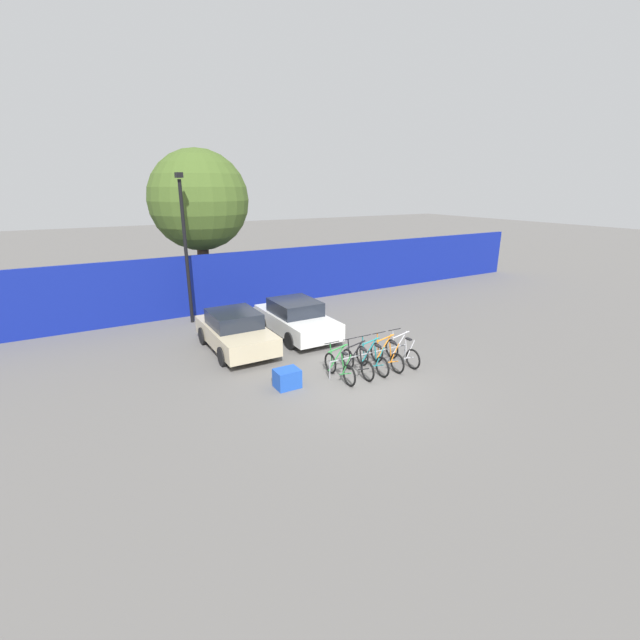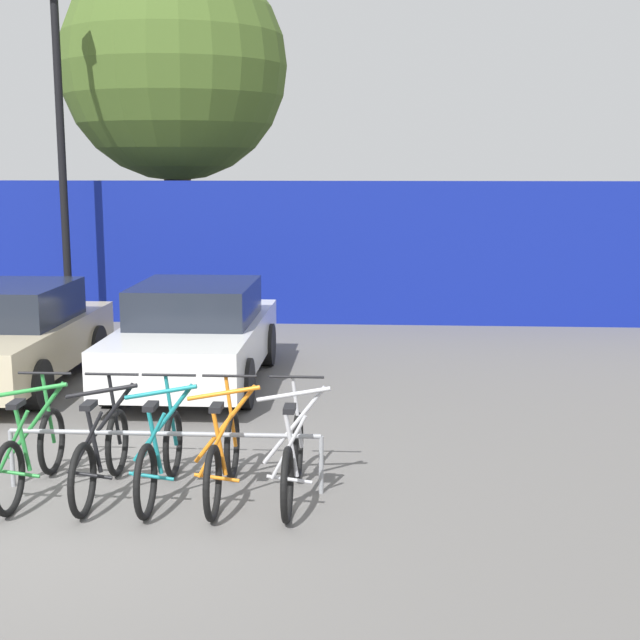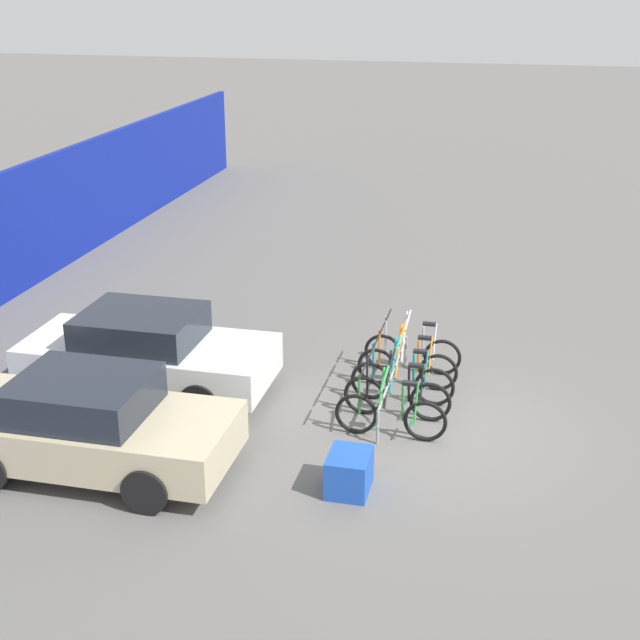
{
  "view_description": "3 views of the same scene",
  "coord_description": "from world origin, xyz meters",
  "views": [
    {
      "loc": [
        -6.86,
        -9.39,
        5.58
      ],
      "look_at": [
        -0.02,
        2.39,
        1.31
      ],
      "focal_mm": 24.0,
      "sensor_mm": 36.0,
      "label": 1
    },
    {
      "loc": [
        2.74,
        -7.2,
        3.05
      ],
      "look_at": [
        2.13,
        2.64,
        1.29
      ],
      "focal_mm": 50.0,
      "sensor_mm": 36.0,
      "label": 2
    },
    {
      "loc": [
        -12.27,
        -1.18,
        6.57
      ],
      "look_at": [
        0.62,
        1.86,
        1.39
      ],
      "focal_mm": 50.0,
      "sensor_mm": 36.0,
      "label": 3
    }
  ],
  "objects": [
    {
      "name": "bike_rack",
      "position": [
        0.8,
        0.68,
        0.48
      ],
      "size": [
        2.98,
        0.04,
        0.57
      ],
      "color": "gray",
      "rests_on": "ground"
    },
    {
      "name": "bicycle_green",
      "position": [
        -0.42,
        0.53,
        0.38
      ],
      "size": [
        0.68,
        1.71,
        1.05
      ],
      "rotation": [
        0.0,
        0.0,
        -0.06
      ],
      "color": "black",
      "rests_on": "ground"
    },
    {
      "name": "ground_plane",
      "position": [
        0.0,
        0.0,
        0.0
      ],
      "size": [
        120.0,
        120.0,
        0.0
      ],
      "primitive_type": "plane",
      "color": "#605E5B"
    },
    {
      "name": "bicycle_teal",
      "position": [
        0.79,
        0.53,
        0.38
      ],
      "size": [
        0.68,
        1.71,
        1.05
      ],
      "rotation": [
        0.0,
        0.0,
        -0.03
      ],
      "color": "black",
      "rests_on": "ground"
    },
    {
      "name": "cargo_crate",
      "position": [
        -2.02,
        0.83,
        0.28
      ],
      "size": [
        0.7,
        0.56,
        0.55
      ],
      "primitive_type": "cube",
      "color": "blue",
      "rests_on": "ground"
    },
    {
      "name": "bicycle_orange",
      "position": [
        1.37,
        0.53,
        0.38
      ],
      "size": [
        0.68,
        1.71,
        1.05
      ],
      "rotation": [
        0.0,
        0.0,
        -0.03
      ],
      "color": "black",
      "rests_on": "ground"
    },
    {
      "name": "bicycle_black",
      "position": [
        0.23,
        0.53,
        0.38
      ],
      "size": [
        0.68,
        1.71,
        1.05
      ],
      "rotation": [
        0.0,
        0.0,
        0.01
      ],
      "color": "black",
      "rests_on": "ground"
    },
    {
      "name": "bicycle_silver",
      "position": [
        2.01,
        0.53,
        0.38
      ],
      "size": [
        0.68,
        1.71,
        1.05
      ],
      "rotation": [
        0.0,
        0.0,
        -0.01
      ],
      "color": "black",
      "rests_on": "ground"
    },
    {
      "name": "car_white",
      "position": [
        0.27,
        4.74,
        0.69
      ],
      "size": [
        1.91,
        4.13,
        1.4
      ],
      "color": "silver",
      "rests_on": "ground"
    },
    {
      "name": "car_beige",
      "position": [
        -2.28,
        4.47,
        0.69
      ],
      "size": [
        1.91,
        3.97,
        1.4
      ],
      "color": "#C1B28E",
      "rests_on": "ground"
    }
  ]
}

